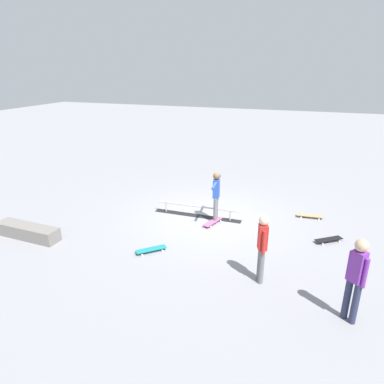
{
  "coord_description": "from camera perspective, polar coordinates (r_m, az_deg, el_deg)",
  "views": [
    {
      "loc": [
        -2.72,
        9.46,
        4.53
      ],
      "look_at": [
        0.46,
        0.46,
        1.0
      ],
      "focal_mm": 31.8,
      "sensor_mm": 36.0,
      "label": 1
    }
  ],
  "objects": [
    {
      "name": "skateboard_main",
      "position": [
        10.45,
        3.5,
        -5.01
      ],
      "size": [
        0.43,
        0.82,
        0.09
      ],
      "rotation": [
        0.0,
        0.0,
        1.26
      ],
      "color": "#E05993",
      "rests_on": "ground_plane"
    },
    {
      "name": "skater_main",
      "position": [
        10.28,
        4.07,
        -0.29
      ],
      "size": [
        0.22,
        1.28,
        1.59
      ],
      "rotation": [
        0.0,
        0.0,
        4.81
      ],
      "color": "slate",
      "rests_on": "ground_plane"
    },
    {
      "name": "loose_skateboard_black",
      "position": [
        10.14,
        21.95,
        -7.39
      ],
      "size": [
        0.76,
        0.64,
        0.09
      ],
      "rotation": [
        0.0,
        0.0,
        0.64
      ],
      "color": "black",
      "rests_on": "ground_plane"
    },
    {
      "name": "loose_skateboard_teal",
      "position": [
        9.01,
        -6.88,
        -9.52
      ],
      "size": [
        0.72,
        0.7,
        0.09
      ],
      "rotation": [
        0.0,
        0.0,
        0.76
      ],
      "color": "teal",
      "rests_on": "ground_plane"
    },
    {
      "name": "bystander_purple_shirt",
      "position": [
        6.99,
        25.78,
        -12.61
      ],
      "size": [
        0.35,
        0.3,
        1.72
      ],
      "rotation": [
        0.0,
        0.0,
        2.47
      ],
      "color": "#2D3351",
      "rests_on": "ground_plane"
    },
    {
      "name": "bystander_red_shirt",
      "position": [
        7.59,
        11.69,
        -8.71
      ],
      "size": [
        0.24,
        0.36,
        1.61
      ],
      "rotation": [
        0.0,
        0.0,
        5.04
      ],
      "color": "slate",
      "rests_on": "ground_plane"
    },
    {
      "name": "grind_rail",
      "position": [
        10.94,
        0.88,
        -3.29
      ],
      "size": [
        2.87,
        0.26,
        0.36
      ],
      "rotation": [
        0.0,
        0.0,
        0.01
      ],
      "color": "black",
      "rests_on": "ground_plane"
    },
    {
      "name": "skate_ledge",
      "position": [
        10.65,
        -25.83,
        -5.97
      ],
      "size": [
        1.97,
        0.55,
        0.37
      ],
      "primitive_type": "cube",
      "rotation": [
        0.0,
        0.0,
        -0.04
      ],
      "color": "gray",
      "rests_on": "ground_plane"
    },
    {
      "name": "ground_plane",
      "position": [
        10.84,
        3.14,
        -4.45
      ],
      "size": [
        60.0,
        60.0,
        0.0
      ],
      "primitive_type": "plane",
      "color": "gray"
    },
    {
      "name": "loose_skateboard_natural",
      "position": [
        11.47,
        19.17,
        -3.78
      ],
      "size": [
        0.81,
        0.31,
        0.09
      ],
      "rotation": [
        0.0,
        0.0,
        0.09
      ],
      "color": "tan",
      "rests_on": "ground_plane"
    }
  ]
}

